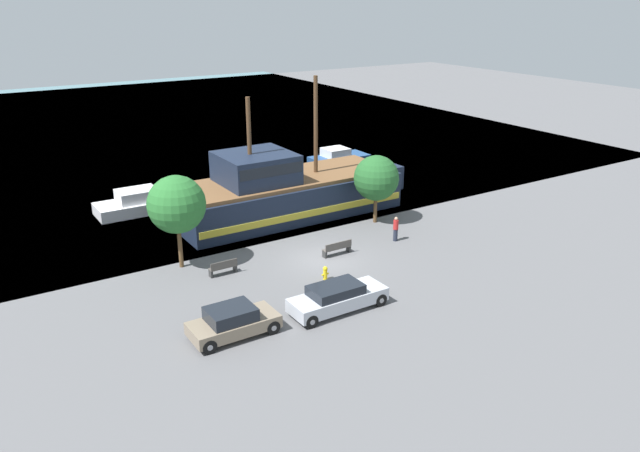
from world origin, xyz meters
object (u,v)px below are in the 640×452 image
object	(u,v)px
bench_promenade_west	(337,248)
pedestrian_walking_near	(396,229)
moored_boat_dockside	(143,203)
bench_promenade_east	(223,267)
moored_boat_outer	(338,159)
pirate_ship	(285,191)
fire_hydrant	(325,273)
parked_car_curb_front	(337,297)
parked_car_curb_mid	(233,322)

from	to	relation	value
bench_promenade_west	pedestrian_walking_near	size ratio (longest dim) A/B	1.15
bench_promenade_west	pedestrian_walking_near	bearing A→B (deg)	-0.94
moored_boat_dockside	pedestrian_walking_near	bearing A→B (deg)	-50.81
bench_promenade_east	moored_boat_outer	bearing A→B (deg)	40.70
pirate_ship	moored_boat_dockside	world-z (taller)	pirate_ship
fire_hydrant	bench_promenade_east	distance (m)	5.59
fire_hydrant	parked_car_curb_front	bearing A→B (deg)	-113.22
parked_car_curb_front	moored_boat_outer	bearing A→B (deg)	55.86
pirate_ship	fire_hydrant	world-z (taller)	pirate_ship
fire_hydrant	bench_promenade_east	bearing A→B (deg)	141.14
moored_boat_dockside	parked_car_curb_front	world-z (taller)	moored_boat_dockside
fire_hydrant	pedestrian_walking_near	size ratio (longest dim) A/B	0.49
pirate_ship	parked_car_curb_front	world-z (taller)	pirate_ship
moored_boat_outer	pedestrian_walking_near	bearing A→B (deg)	-112.77
parked_car_curb_mid	bench_promenade_east	bearing A→B (deg)	69.61
parked_car_curb_front	pirate_ship	bearing A→B (deg)	70.78
moored_boat_outer	parked_car_curb_mid	world-z (taller)	moored_boat_outer
parked_car_curb_mid	bench_promenade_east	xyz separation A→B (m)	(2.31, 6.22, -0.27)
moored_boat_dockside	fire_hydrant	world-z (taller)	moored_boat_dockside
moored_boat_outer	bench_promenade_east	world-z (taller)	moored_boat_outer
pirate_ship	parked_car_curb_mid	bearing A→B (deg)	-127.56
parked_car_curb_front	bench_promenade_west	distance (m)	6.83
pirate_ship	pedestrian_walking_near	distance (m)	8.66
fire_hydrant	pedestrian_walking_near	distance (m)	7.14
parked_car_curb_mid	fire_hydrant	world-z (taller)	parked_car_curb_mid
moored_boat_dockside	moored_boat_outer	world-z (taller)	moored_boat_outer
moored_boat_dockside	moored_boat_outer	size ratio (longest dim) A/B	1.29
parked_car_curb_mid	bench_promenade_west	world-z (taller)	parked_car_curb_mid
parked_car_curb_front	bench_promenade_west	world-z (taller)	parked_car_curb_front
moored_boat_dockside	parked_car_curb_mid	size ratio (longest dim) A/B	1.69
pirate_ship	pedestrian_walking_near	xyz separation A→B (m)	(3.40, -7.92, -0.91)
moored_boat_dockside	parked_car_curb_front	xyz separation A→B (m)	(3.31, -19.59, 0.08)
parked_car_curb_mid	fire_hydrant	xyz separation A→B (m)	(6.67, 2.71, -0.29)
moored_boat_outer	pedestrian_walking_near	xyz separation A→B (m)	(-7.01, -16.71, 0.15)
fire_hydrant	moored_boat_dockside	bearing A→B (deg)	105.98
moored_boat_outer	bench_promenade_east	bearing A→B (deg)	-139.30
moored_boat_dockside	fire_hydrant	distance (m)	17.03
pedestrian_walking_near	moored_boat_dockside	bearing A→B (deg)	129.19
moored_boat_outer	parked_car_curb_front	size ratio (longest dim) A/B	1.06
parked_car_curb_mid	bench_promenade_west	xyz separation A→B (m)	(9.10, 5.15, -0.26)
pirate_ship	bench_promenade_east	distance (m)	10.32
parked_car_curb_mid	moored_boat_dockside	bearing A→B (deg)	84.07
fire_hydrant	bench_promenade_west	world-z (taller)	bench_promenade_west
moored_boat_outer	parked_car_curb_front	world-z (taller)	moored_boat_outer
bench_promenade_east	bench_promenade_west	size ratio (longest dim) A/B	0.86
pirate_ship	bench_promenade_west	size ratio (longest dim) A/B	9.33
parked_car_curb_mid	bench_promenade_west	size ratio (longest dim) A/B	2.22
pedestrian_walking_near	pirate_ship	bearing A→B (deg)	113.25
pirate_ship	bench_promenade_east	size ratio (longest dim) A/B	10.86
pirate_ship	fire_hydrant	distance (m)	10.89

